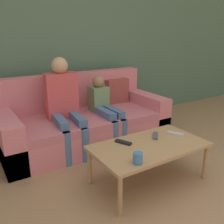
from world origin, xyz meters
TOP-DOWN VIEW (x-y plane):
  - wall_back at (0.00, 2.72)m, footprint 12.00×0.06m
  - couch at (-0.04, 2.07)m, footprint 2.18×0.99m
  - coffee_table at (0.07, 0.83)m, footprint 1.11×0.61m
  - person_adult at (-0.34, 1.97)m, footprint 0.41×0.69m
  - person_child at (0.19, 1.90)m, footprint 0.23×0.66m
  - cup_near at (-0.25, 0.60)m, footprint 0.08×0.08m
  - tv_remote_0 at (0.46, 0.87)m, footprint 0.12×0.17m
  - tv_remote_1 at (-0.13, 0.99)m, footprint 0.12×0.17m
  - tv_remote_2 at (0.24, 0.94)m, footprint 0.15×0.16m

SIDE VIEW (x-z plane):
  - couch at x=-0.04m, z-range -0.16..0.72m
  - coffee_table at x=0.07m, z-range 0.16..0.56m
  - tv_remote_0 at x=0.46m, z-range 0.40..0.42m
  - tv_remote_1 at x=-0.13m, z-range 0.40..0.42m
  - tv_remote_2 at x=0.24m, z-range 0.40..0.42m
  - cup_near at x=-0.25m, z-range 0.40..0.49m
  - person_child at x=0.19m, z-range 0.05..0.94m
  - person_adult at x=-0.34m, z-range 0.07..1.22m
  - wall_back at x=0.00m, z-range 0.00..2.60m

